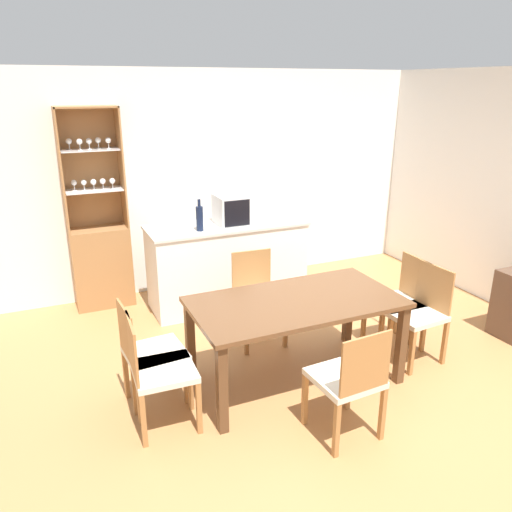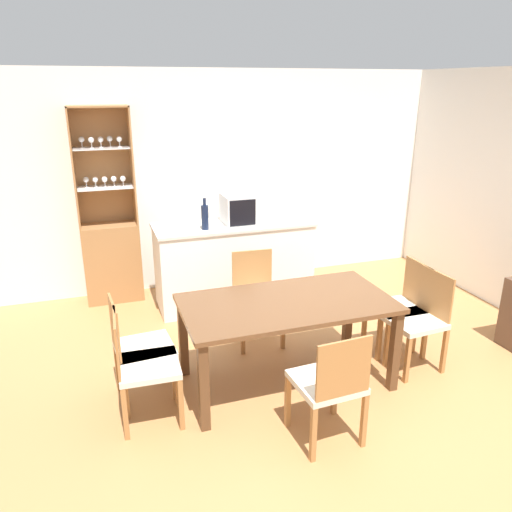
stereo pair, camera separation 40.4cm
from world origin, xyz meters
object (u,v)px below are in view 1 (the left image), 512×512
dining_chair_head_far (257,297)px  wine_bottle (200,218)px  dining_chair_side_right_near (419,313)px  microwave (236,209)px  dining_chair_side_left_near (158,371)px  dining_chair_side_right_far (399,302)px  dining_table (296,310)px  dining_chair_side_left_far (150,354)px  dining_chair_head_near (349,380)px  display_cabinet (100,250)px

dining_chair_head_far → wine_bottle: (-0.30, 0.80, 0.62)m
dining_chair_head_far → dining_chair_side_right_near: bearing=145.7°
dining_chair_head_far → microwave: (0.16, 0.92, 0.64)m
dining_chair_head_far → wine_bottle: bearing=-66.1°
dining_chair_side_left_near → dining_chair_head_far: 1.48m
dining_chair_side_right_far → wine_bottle: wine_bottle is taller
dining_table → dining_chair_side_left_far: size_ratio=1.95×
dining_chair_head_near → dining_chair_side_right_near: same height
dining_chair_head_near → microwave: bearing=83.0°
dining_chair_side_right_near → wine_bottle: (-1.47, 1.70, 0.62)m
dining_chair_head_far → wine_bottle: wine_bottle is taller
dining_table → dining_chair_side_right_far: bearing=6.5°
display_cabinet → microwave: 1.57m
dining_chair_side_left_near → dining_chair_side_right_far: 2.36m
dining_table → dining_chair_head_near: dining_chair_head_near is taller
dining_chair_side_right_near → dining_chair_side_left_far: size_ratio=1.00×
dining_table → dining_chair_head_near: bearing=-89.8°
dining_chair_side_left_far → wine_bottle: bearing=144.2°
dining_chair_head_near → dining_chair_side_right_near: (1.17, 0.64, 0.00)m
dining_chair_side_left_far → dining_chair_side_left_near: bearing=-4.4°
dining_chair_side_right_near → dining_chair_side_left_near: bearing=86.0°
dining_table → dining_chair_head_near: 0.80m
dining_chair_head_far → microwave: 1.13m
dining_table → dining_chair_head_near: size_ratio=1.95×
dining_chair_side_left_far → dining_chair_side_right_far: bearing=85.7°
dining_chair_head_near → dining_chair_side_left_far: size_ratio=1.00×
display_cabinet → wine_bottle: bearing=-35.6°
display_cabinet → wine_bottle: 1.24m
dining_chair_side_right_far → dining_chair_side_left_far: 2.34m
wine_bottle → dining_chair_side_left_near: bearing=-117.3°
dining_chair_side_left_near → wine_bottle: (0.88, 1.70, 0.62)m
dining_chair_head_near → dining_chair_side_left_far: (-1.17, 0.90, 0.00)m
dining_chair_side_left_near → dining_chair_head_far: same height
dining_chair_side_left_near → wine_bottle: bearing=155.2°
dining_chair_side_left_near → dining_chair_side_right_near: 2.34m
dining_chair_side_right_far → dining_table: bearing=96.9°
dining_chair_side_left_far → dining_chair_head_far: (1.17, 0.64, 0.00)m
dining_chair_head_near → microwave: size_ratio=1.94×
microwave → wine_bottle: 0.47m
dining_chair_side_left_near → dining_chair_head_near: size_ratio=1.00×
dining_table → wine_bottle: size_ratio=5.06×
display_cabinet → dining_table: 2.57m
display_cabinet → dining_chair_head_far: size_ratio=2.50×
dining_chair_side_left_far → dining_chair_head_far: bearing=114.3°
dining_chair_side_right_far → dining_chair_side_right_near: size_ratio=1.00×
dining_table → wine_bottle: (-0.29, 1.57, 0.42)m
dining_chair_head_far → wine_bottle: size_ratio=2.60×
dining_table → dining_chair_side_right_near: bearing=-6.4°
dining_chair_head_far → display_cabinet: bearing=-46.4°
dining_chair_side_right_far → dining_chair_side_left_far: same height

